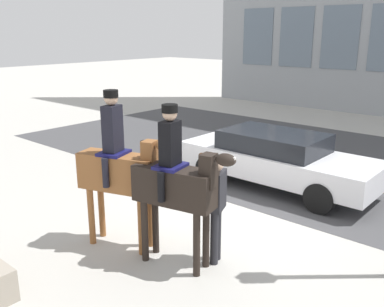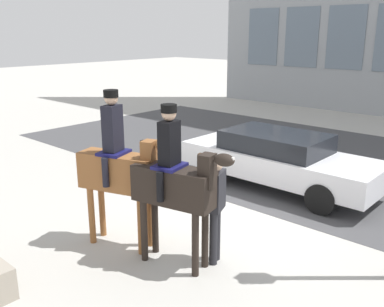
{
  "view_description": "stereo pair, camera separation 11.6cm",
  "coord_description": "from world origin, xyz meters",
  "px_view_note": "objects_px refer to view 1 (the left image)",
  "views": [
    {
      "loc": [
        4.74,
        -6.59,
        3.59
      ],
      "look_at": [
        0.18,
        -1.32,
        1.6
      ],
      "focal_mm": 40.0,
      "sensor_mm": 36.0,
      "label": 1
    },
    {
      "loc": [
        4.83,
        -6.51,
        3.59
      ],
      "look_at": [
        0.18,
        -1.32,
        1.6
      ],
      "focal_mm": 40.0,
      "sensor_mm": 36.0,
      "label": 2
    }
  ],
  "objects_px": {
    "mounted_horse_companion": "(176,183)",
    "mounted_horse_lead": "(120,168)",
    "pedestrian_bystander": "(215,202)",
    "street_car_near_lane": "(276,158)"
  },
  "relations": [
    {
      "from": "pedestrian_bystander",
      "to": "street_car_near_lane",
      "type": "height_order",
      "value": "pedestrian_bystander"
    },
    {
      "from": "mounted_horse_lead",
      "to": "mounted_horse_companion",
      "type": "relative_size",
      "value": 1.05
    },
    {
      "from": "mounted_horse_companion",
      "to": "pedestrian_bystander",
      "type": "relative_size",
      "value": 1.48
    },
    {
      "from": "mounted_horse_lead",
      "to": "street_car_near_lane",
      "type": "bearing_deg",
      "value": 65.2
    },
    {
      "from": "mounted_horse_companion",
      "to": "street_car_near_lane",
      "type": "xyz_separation_m",
      "value": [
        -0.64,
        4.16,
        -0.67
      ]
    },
    {
      "from": "mounted_horse_companion",
      "to": "mounted_horse_lead",
      "type": "bearing_deg",
      "value": 175.62
    },
    {
      "from": "mounted_horse_lead",
      "to": "street_car_near_lane",
      "type": "xyz_separation_m",
      "value": [
        0.5,
        4.31,
        -0.69
      ]
    },
    {
      "from": "pedestrian_bystander",
      "to": "street_car_near_lane",
      "type": "relative_size",
      "value": 0.37
    },
    {
      "from": "mounted_horse_lead",
      "to": "street_car_near_lane",
      "type": "distance_m",
      "value": 4.4
    },
    {
      "from": "mounted_horse_companion",
      "to": "street_car_near_lane",
      "type": "bearing_deg",
      "value": 86.89
    }
  ]
}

